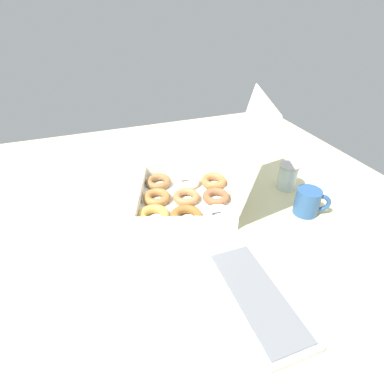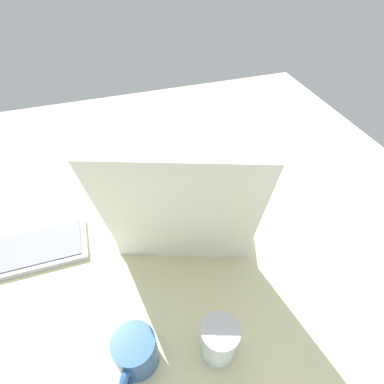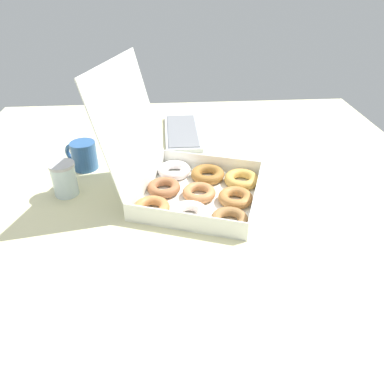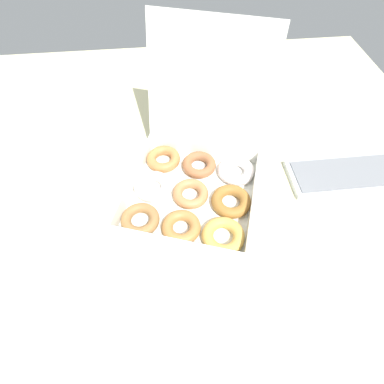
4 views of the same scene
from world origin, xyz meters
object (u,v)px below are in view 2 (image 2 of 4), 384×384
object	(u,v)px
keyboard	(20,252)
glass_jar	(219,340)
coffee_mug	(135,353)
donut_box	(185,206)

from	to	relation	value
keyboard	glass_jar	distance (cm)	61.28
keyboard	glass_jar	xyz separation A→B (cm)	(-45.13, 41.19, 4.64)
glass_jar	keyboard	bearing A→B (deg)	-42.38
keyboard	glass_jar	size ratio (longest dim) A/B	3.31
coffee_mug	glass_jar	distance (cm)	17.96
coffee_mug	keyboard	bearing A→B (deg)	-54.28
donut_box	keyboard	size ratio (longest dim) A/B	1.48
donut_box	coffee_mug	distance (cm)	44.35
keyboard	coffee_mug	bearing A→B (deg)	125.72
donut_box	keyboard	bearing A→B (deg)	0.32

